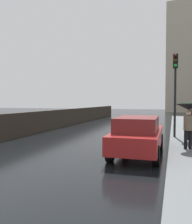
# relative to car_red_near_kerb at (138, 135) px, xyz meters

# --- Properties ---
(car_red_near_kerb) EXTENTS (1.78, 4.45, 1.50)m
(car_red_near_kerb) POSITION_rel_car_red_near_kerb_xyz_m (0.00, 0.00, 0.00)
(car_red_near_kerb) COLOR maroon
(car_red_near_kerb) RESTS_ON ground
(pedestrian_with_umbrella_near) EXTENTS (1.04, 1.04, 1.85)m
(pedestrian_with_umbrella_near) POSITION_rel_car_red_near_kerb_xyz_m (1.88, 1.13, 0.82)
(pedestrian_with_umbrella_near) COLOR black
(pedestrian_with_umbrella_near) RESTS_ON sidewalk_strip
(pedestrian_with_umbrella_far) EXTENTS (1.15, 1.15, 1.86)m
(pedestrian_with_umbrella_far) POSITION_rel_car_red_near_kerb_xyz_m (2.15, 3.65, 0.84)
(pedestrian_with_umbrella_far) COLOR black
(pedestrian_with_umbrella_far) RESTS_ON sidewalk_strip
(traffic_light) EXTENTS (0.26, 0.39, 4.48)m
(traffic_light) POSITION_rel_car_red_near_kerb_xyz_m (1.37, 4.54, 2.45)
(traffic_light) COLOR black
(traffic_light) RESTS_ON sidewalk_strip
(distant_tower) EXTENTS (9.46, 6.90, 23.54)m
(distant_tower) POSITION_rel_car_red_near_kerb_xyz_m (4.54, 41.28, 9.49)
(distant_tower) COLOR #B2A88E
(distant_tower) RESTS_ON ground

